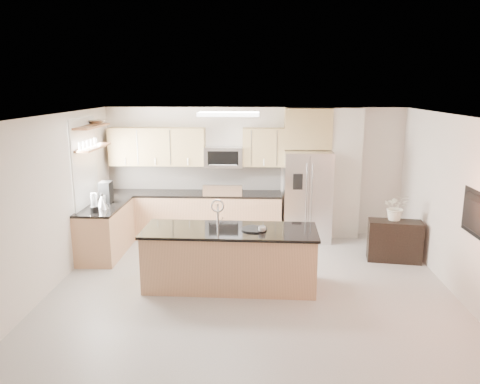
{
  "coord_description": "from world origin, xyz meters",
  "views": [
    {
      "loc": [
        0.11,
        -6.18,
        3.01
      ],
      "look_at": [
        -0.2,
        1.3,
        1.31
      ],
      "focal_mm": 35.0,
      "sensor_mm": 36.0,
      "label": 1
    }
  ],
  "objects_px": {
    "refrigerator": "(307,196)",
    "coffee_maker": "(106,193)",
    "flower_vase": "(397,201)",
    "blender": "(94,204)",
    "island": "(230,258)",
    "credenza": "(394,241)",
    "cup": "(262,229)",
    "microwave": "(224,157)",
    "platter": "(254,229)",
    "television": "(474,217)",
    "kettle": "(102,202)",
    "bowl": "(97,121)",
    "range": "(224,214)"
  },
  "relations": [
    {
      "from": "blender",
      "to": "television",
      "type": "relative_size",
      "value": 0.31
    },
    {
      "from": "credenza",
      "to": "television",
      "type": "bearing_deg",
      "value": -69.62
    },
    {
      "from": "platter",
      "to": "flower_vase",
      "type": "bearing_deg",
      "value": 27.2
    },
    {
      "from": "refrigerator",
      "to": "credenza",
      "type": "xyz_separation_m",
      "value": [
        1.43,
        -1.15,
        -0.53
      ]
    },
    {
      "from": "microwave",
      "to": "flower_vase",
      "type": "height_order",
      "value": "microwave"
    },
    {
      "from": "kettle",
      "to": "coffee_maker",
      "type": "height_order",
      "value": "coffee_maker"
    },
    {
      "from": "island",
      "to": "blender",
      "type": "xyz_separation_m",
      "value": [
        -2.35,
        0.84,
        0.61
      ]
    },
    {
      "from": "microwave",
      "to": "refrigerator",
      "type": "distance_m",
      "value": 1.82
    },
    {
      "from": "island",
      "to": "credenza",
      "type": "bearing_deg",
      "value": 24.26
    },
    {
      "from": "refrigerator",
      "to": "flower_vase",
      "type": "bearing_deg",
      "value": -37.28
    },
    {
      "from": "credenza",
      "to": "platter",
      "type": "distance_m",
      "value": 2.78
    },
    {
      "from": "microwave",
      "to": "flower_vase",
      "type": "xyz_separation_m",
      "value": [
        3.09,
        -1.26,
        -0.56
      ]
    },
    {
      "from": "cup",
      "to": "coffee_maker",
      "type": "relative_size",
      "value": 0.29
    },
    {
      "from": "microwave",
      "to": "bowl",
      "type": "distance_m",
      "value": 2.5
    },
    {
      "from": "refrigerator",
      "to": "bowl",
      "type": "bearing_deg",
      "value": -171.26
    },
    {
      "from": "refrigerator",
      "to": "island",
      "type": "xyz_separation_m",
      "value": [
        -1.38,
        -2.34,
        -0.43
      ]
    },
    {
      "from": "blender",
      "to": "microwave",
      "type": "bearing_deg",
      "value": 38.89
    },
    {
      "from": "refrigerator",
      "to": "bowl",
      "type": "height_order",
      "value": "bowl"
    },
    {
      "from": "platter",
      "to": "television",
      "type": "bearing_deg",
      "value": -14.13
    },
    {
      "from": "television",
      "to": "coffee_maker",
      "type": "bearing_deg",
      "value": 68.07
    },
    {
      "from": "range",
      "to": "cup",
      "type": "xyz_separation_m",
      "value": [
        0.76,
        -2.5,
        0.48
      ]
    },
    {
      "from": "island",
      "to": "kettle",
      "type": "bearing_deg",
      "value": 156.38
    },
    {
      "from": "island",
      "to": "flower_vase",
      "type": "bearing_deg",
      "value": 25.28
    },
    {
      "from": "blender",
      "to": "television",
      "type": "distance_m",
      "value": 5.81
    },
    {
      "from": "range",
      "to": "credenza",
      "type": "bearing_deg",
      "value": -21.21
    },
    {
      "from": "platter",
      "to": "blender",
      "type": "height_order",
      "value": "blender"
    },
    {
      "from": "island",
      "to": "platter",
      "type": "relative_size",
      "value": 6.91
    },
    {
      "from": "microwave",
      "to": "kettle",
      "type": "xyz_separation_m",
      "value": [
        -2.02,
        -1.43,
        -0.59
      ]
    },
    {
      "from": "credenza",
      "to": "television",
      "type": "distance_m",
      "value": 2.2
    },
    {
      "from": "television",
      "to": "cup",
      "type": "bearing_deg",
      "value": 77.36
    },
    {
      "from": "island",
      "to": "bowl",
      "type": "distance_m",
      "value": 3.62
    },
    {
      "from": "credenza",
      "to": "cup",
      "type": "xyz_separation_m",
      "value": [
        -2.33,
        -1.3,
        0.59
      ]
    },
    {
      "from": "microwave",
      "to": "coffee_maker",
      "type": "relative_size",
      "value": 1.98
    },
    {
      "from": "refrigerator",
      "to": "coffee_maker",
      "type": "relative_size",
      "value": 4.64
    },
    {
      "from": "credenza",
      "to": "blender",
      "type": "height_order",
      "value": "blender"
    },
    {
      "from": "range",
      "to": "cup",
      "type": "height_order",
      "value": "range"
    },
    {
      "from": "microwave",
      "to": "coffee_maker",
      "type": "xyz_separation_m",
      "value": [
        -2.09,
        -0.99,
        -0.53
      ]
    },
    {
      "from": "island",
      "to": "credenza",
      "type": "xyz_separation_m",
      "value": [
        2.82,
        1.19,
        -0.1
      ]
    },
    {
      "from": "cup",
      "to": "bowl",
      "type": "distance_m",
      "value": 3.82
    },
    {
      "from": "flower_vase",
      "to": "blender",
      "type": "bearing_deg",
      "value": -175.44
    },
    {
      "from": "refrigerator",
      "to": "coffee_maker",
      "type": "xyz_separation_m",
      "value": [
        -3.75,
        -0.82,
        0.21
      ]
    },
    {
      "from": "microwave",
      "to": "bowl",
      "type": "xyz_separation_m",
      "value": [
        -2.25,
        -0.77,
        0.76
      ]
    },
    {
      "from": "range",
      "to": "kettle",
      "type": "height_order",
      "value": "kettle"
    },
    {
      "from": "cup",
      "to": "kettle",
      "type": "height_order",
      "value": "kettle"
    },
    {
      "from": "range",
      "to": "kettle",
      "type": "xyz_separation_m",
      "value": [
        -2.02,
        -1.31,
        0.57
      ]
    },
    {
      "from": "kettle",
      "to": "blender",
      "type": "bearing_deg",
      "value": -101.81
    },
    {
      "from": "coffee_maker",
      "to": "television",
      "type": "distance_m",
      "value": 6.05
    },
    {
      "from": "credenza",
      "to": "flower_vase",
      "type": "bearing_deg",
      "value": 94.91
    },
    {
      "from": "flower_vase",
      "to": "refrigerator",
      "type": "bearing_deg",
      "value": 142.72
    },
    {
      "from": "refrigerator",
      "to": "platter",
      "type": "bearing_deg",
      "value": -113.41
    }
  ]
}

